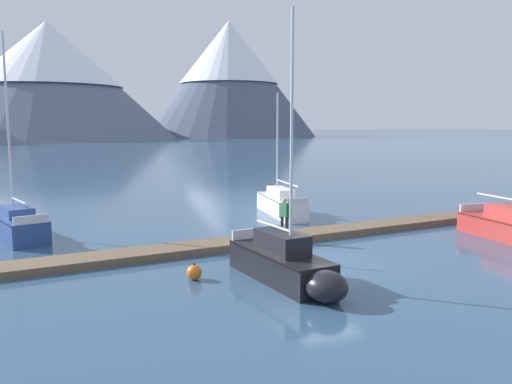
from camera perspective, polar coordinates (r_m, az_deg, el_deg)
name	(u,v)px	position (r m, az deg, el deg)	size (l,w,h in m)	color
ground_plane	(321,264)	(19.91, 7.06, -7.79)	(700.00, 700.00, 0.00)	#2D4C6B
mountain_central_massif	(48,77)	(189.00, -21.73, 11.62)	(83.26, 83.26, 38.37)	slate
mountain_shoulder_ridge	(229,75)	(216.01, -2.96, 12.62)	(70.18, 70.18, 45.90)	#4C566B
dock	(274,239)	(23.30, 2.00, -5.12)	(26.05, 3.53, 0.30)	brown
sailboat_nearest_berth	(15,223)	(26.64, -24.83, -3.13)	(2.86, 5.85, 9.31)	navy
sailboat_second_berth	(287,263)	(17.34, 3.36, -7.79)	(1.91, 5.73, 8.78)	black
sailboat_mid_dock_port	(279,203)	(30.39, 2.54, -1.20)	(2.19, 6.69, 6.99)	silver
person_on_dock	(284,214)	(23.01, 3.12, -2.45)	(0.35, 0.55, 1.69)	#232328
mooring_buoy_channel_marker	(194,272)	(17.88, -6.76, -8.71)	(0.51, 0.51, 0.59)	orange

